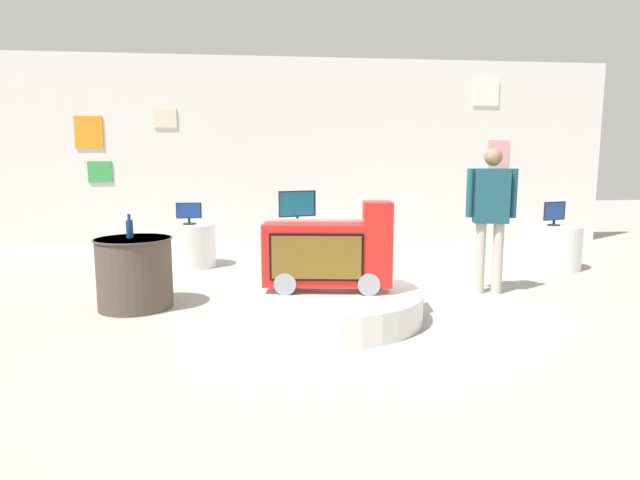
% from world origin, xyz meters
% --- Properties ---
extents(ground_plane, '(30.00, 30.00, 0.00)m').
position_xyz_m(ground_plane, '(0.00, 0.00, 0.00)').
color(ground_plane, '#9E998E').
extents(back_wall_display, '(11.11, 0.13, 3.37)m').
position_xyz_m(back_wall_display, '(-0.00, 4.45, 1.69)').
color(back_wall_display, silver).
rests_on(back_wall_display, ground).
extents(main_display_pedestal, '(1.85, 1.85, 0.28)m').
position_xyz_m(main_display_pedestal, '(-0.33, -0.30, 0.14)').
color(main_display_pedestal, silver).
rests_on(main_display_pedestal, ground).
extents(novelty_firetruck_tv, '(1.26, 0.55, 0.87)m').
position_xyz_m(novelty_firetruck_tv, '(-0.31, -0.31, 0.63)').
color(novelty_firetruck_tv, gray).
rests_on(novelty_firetruck_tv, main_display_pedestal).
extents(display_pedestal_left_rear, '(0.87, 0.87, 0.62)m').
position_xyz_m(display_pedestal_left_rear, '(-0.43, 2.52, 0.31)').
color(display_pedestal_left_rear, silver).
rests_on(display_pedestal_left_rear, ground).
extents(tv_on_left_rear, '(0.56, 0.23, 0.48)m').
position_xyz_m(tv_on_left_rear, '(-0.43, 2.52, 0.89)').
color(tv_on_left_rear, black).
rests_on(tv_on_left_rear, display_pedestal_left_rear).
extents(display_pedestal_center_rear, '(0.78, 0.78, 0.62)m').
position_xyz_m(display_pedestal_center_rear, '(3.19, 1.80, 0.31)').
color(display_pedestal_center_rear, silver).
rests_on(display_pedestal_center_rear, ground).
extents(tv_on_center_rear, '(0.38, 0.17, 0.34)m').
position_xyz_m(tv_on_center_rear, '(3.19, 1.79, 0.81)').
color(tv_on_center_rear, black).
rests_on(tv_on_center_rear, display_pedestal_center_rear).
extents(display_pedestal_right_rear, '(0.74, 0.74, 0.62)m').
position_xyz_m(display_pedestal_right_rear, '(-2.00, 2.52, 0.31)').
color(display_pedestal_right_rear, silver).
rests_on(display_pedestal_right_rear, ground).
extents(tv_on_right_rear, '(0.36, 0.19, 0.32)m').
position_xyz_m(tv_on_right_rear, '(-2.00, 2.52, 0.79)').
color(tv_on_right_rear, black).
rests_on(tv_on_right_rear, display_pedestal_right_rear).
extents(side_table_round, '(0.79, 0.79, 0.74)m').
position_xyz_m(side_table_round, '(-2.28, 0.29, 0.38)').
color(side_table_round, '#4C4238').
rests_on(side_table_round, ground).
extents(bottle_on_side_table, '(0.07, 0.07, 0.25)m').
position_xyz_m(bottle_on_side_table, '(-2.31, 0.31, 0.84)').
color(bottle_on_side_table, navy).
rests_on(bottle_on_side_table, side_table_round).
extents(shopper_browsing_near_truck, '(0.55, 0.29, 1.67)m').
position_xyz_m(shopper_browsing_near_truck, '(1.65, 0.50, 0.98)').
color(shopper_browsing_near_truck, '#B2ADA3').
rests_on(shopper_browsing_near_truck, ground).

